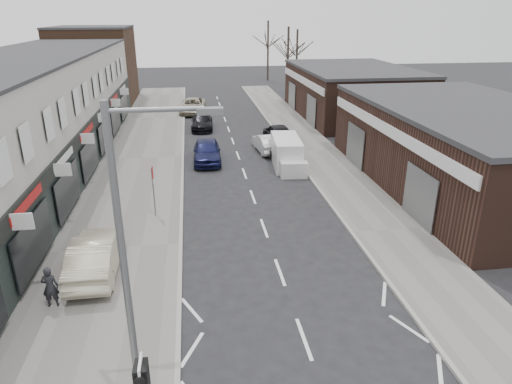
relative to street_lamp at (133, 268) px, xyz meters
name	(u,v)px	position (x,y,z in m)	size (l,w,h in m)	color
pavement_left	(142,159)	(-2.22, 22.80, -4.56)	(5.50, 64.00, 0.12)	slate
pavement_right	(316,151)	(10.28, 22.80, -4.56)	(3.50, 64.00, 0.12)	slate
shop_terrace_left	(18,120)	(-8.97, 20.30, -1.07)	(8.00, 41.00, 7.10)	#BBB6AB
brick_block_far	(95,66)	(-8.97, 45.80, -0.62)	(8.00, 10.00, 8.00)	#452D1D
right_unit_near	(468,149)	(17.03, 14.80, -2.37)	(10.00, 18.00, 4.50)	#352018
right_unit_far	(352,93)	(17.03, 34.80, -2.37)	(10.00, 16.00, 4.50)	#352018
tree_far_a	(287,93)	(13.53, 48.80, -4.62)	(3.60, 3.60, 8.00)	#382D26
tree_far_b	(296,86)	(16.03, 54.80, -4.62)	(3.60, 3.60, 7.50)	#382D26
tree_far_c	(268,80)	(13.03, 60.80, -4.62)	(3.60, 3.60, 8.50)	#382D26
street_lamp	(133,268)	(0.00, 0.00, 0.00)	(2.23, 0.22, 8.00)	slate
warning_sign	(153,176)	(-0.63, 12.80, -2.42)	(0.12, 0.80, 2.70)	slate
white_van	(287,153)	(7.49, 19.90, -3.72)	(2.03, 4.99, 1.89)	silver
sedan_on_pavement	(96,254)	(-2.57, 7.67, -3.74)	(1.62, 4.64, 1.53)	#BCB296
pedestrian	(50,287)	(-3.71, 5.57, -3.74)	(0.55, 0.36, 1.51)	black
parked_car_left_a	(207,151)	(2.28, 21.59, -3.85)	(1.83, 4.54, 1.55)	#151841
parked_car_left_b	(202,122)	(2.25, 31.20, -3.97)	(1.82, 4.47, 1.30)	black
parked_car_left_c	(193,106)	(1.53, 38.21, -3.89)	(2.44, 5.28, 1.47)	#B0A88D
parked_car_right_a	(267,143)	(6.73, 23.49, -3.97)	(1.37, 3.92, 1.29)	silver
parked_car_right_b	(278,133)	(8.03, 25.85, -3.86)	(1.79, 4.44, 1.51)	black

